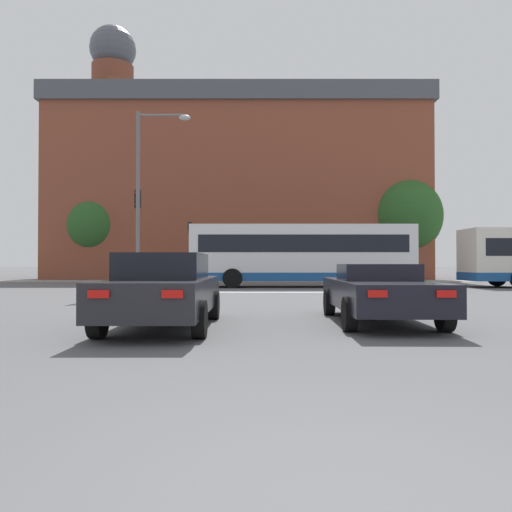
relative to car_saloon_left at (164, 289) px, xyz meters
name	(u,v)px	position (x,y,z in m)	size (l,w,h in m)	color
stop_line_strip	(266,292)	(2.24, 11.86, -0.74)	(8.43, 0.30, 0.01)	silver
far_pavement	(262,281)	(2.24, 25.89, -0.74)	(69.37, 2.50, 0.01)	gray
brick_civic_building	(236,188)	(0.05, 35.15, 7.31)	(31.45, 12.96, 22.76)	brown
car_saloon_left	(164,289)	(0.00, 0.00, 0.00)	(1.92, 4.70, 1.44)	#232328
car_roadster_right	(378,292)	(4.39, 0.90, -0.10)	(2.03, 4.84, 1.23)	black
bus_crossing_lead	(301,254)	(4.21, 16.90, 1.02)	(11.71, 2.73, 3.28)	silver
traffic_light_far_left	(189,241)	(-2.89, 25.36, 2.07)	(0.26, 0.31, 4.18)	slate
traffic_light_near_left	(137,224)	(-3.51, 12.52, 2.29)	(0.26, 0.31, 4.54)	slate
street_lamp_junction	(146,182)	(-2.85, 11.42, 3.95)	(2.31, 0.36, 7.72)	slate
pedestrian_waiting	(377,267)	(10.55, 26.09, 0.25)	(0.46, 0.38, 1.69)	black
tree_by_building	(94,226)	(-11.23, 30.52, 3.55)	(4.67, 4.67, 6.75)	#4C3823
tree_kerbside	(404,216)	(13.79, 30.31, 4.34)	(5.83, 5.83, 8.15)	#4C3823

